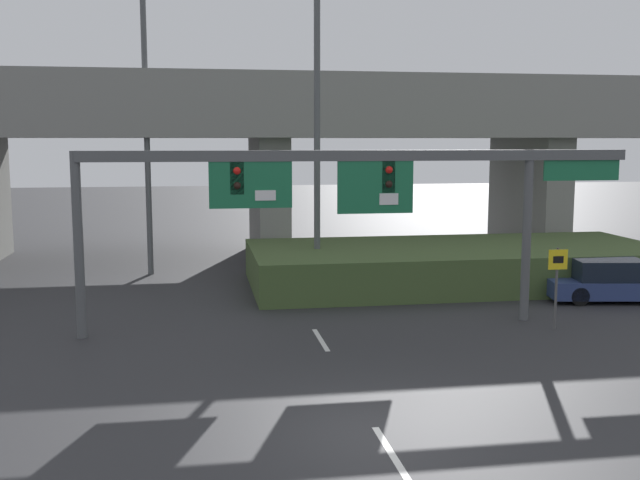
# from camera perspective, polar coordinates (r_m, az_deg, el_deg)

# --- Properties ---
(ground_plane) EXTENTS (160.00, 160.00, 0.00)m
(ground_plane) POSITION_cam_1_polar(r_m,az_deg,el_deg) (15.33, 4.28, -14.12)
(ground_plane) COLOR #2D2D30
(lane_markings) EXTENTS (0.14, 25.98, 0.01)m
(lane_markings) POSITION_cam_1_polar(r_m,az_deg,el_deg) (25.35, -1.40, -5.30)
(lane_markings) COLOR silver
(lane_markings) RESTS_ON ground
(signal_gantry) EXTENTS (16.79, 0.44, 5.37)m
(signal_gantry) POSITION_cam_1_polar(r_m,az_deg,el_deg) (22.34, 2.18, 4.34)
(signal_gantry) COLOR #515456
(signal_gantry) RESTS_ON ground
(speed_limit_sign) EXTENTS (0.60, 0.11, 2.48)m
(speed_limit_sign) POSITION_cam_1_polar(r_m,az_deg,el_deg) (23.51, 17.60, -2.66)
(speed_limit_sign) COLOR #4C4C4C
(speed_limit_sign) RESTS_ON ground
(highway_light_pole_near) EXTENTS (0.70, 0.36, 17.55)m
(highway_light_pole_near) POSITION_cam_1_polar(r_m,az_deg,el_deg) (32.38, -13.24, 13.61)
(highway_light_pole_near) COLOR #515456
(highway_light_pole_near) RESTS_ON ground
(highway_light_pole_far) EXTENTS (0.70, 0.36, 12.80)m
(highway_light_pole_far) POSITION_cam_1_polar(r_m,az_deg,el_deg) (28.58, -0.23, 9.84)
(highway_light_pole_far) COLOR #515456
(highway_light_pole_far) RESTS_ON ground
(overpass_bridge) EXTENTS (47.26, 8.79, 8.58)m
(overpass_bridge) POSITION_cam_1_polar(r_m,az_deg,el_deg) (36.27, -3.99, 8.26)
(overpass_bridge) COLOR gray
(overpass_bridge) RESTS_ON ground
(grass_embankment) EXTENTS (16.21, 6.91, 1.51)m
(grass_embankment) POSITION_cam_1_polar(r_m,az_deg,el_deg) (30.19, 10.31, -1.87)
(grass_embankment) COLOR #42562D
(grass_embankment) RESTS_ON ground
(parked_sedan_near_right) EXTENTS (4.77, 2.50, 1.49)m
(parked_sedan_near_right) POSITION_cam_1_polar(r_m,az_deg,el_deg) (28.48, 21.26, -2.98)
(parked_sedan_near_right) COLOR navy
(parked_sedan_near_right) RESTS_ON ground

